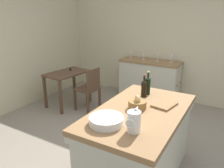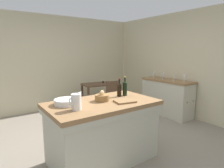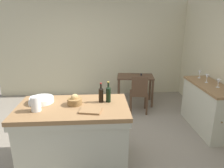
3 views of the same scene
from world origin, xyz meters
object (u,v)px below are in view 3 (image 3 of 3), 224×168
object	(u,v)px
pitcher	(36,104)
wine_bottle_dark	(108,94)
writing_desk	(135,80)
wine_glass_right	(200,73)
island_table	(74,132)
wine_bottle_amber	(101,94)
wash_bowl	(42,100)
wine_glass_middle	(207,77)
bread_basket	(75,101)
wine_glass_left	(219,82)
side_cabinet	(208,107)
wooden_chair	(139,93)
cutting_board	(90,110)

from	to	relation	value
pitcher	wine_bottle_dark	distance (m)	1.03
writing_desk	wine_glass_right	bearing A→B (deg)	-37.21
island_table	wine_bottle_amber	distance (m)	0.69
wash_bowl	wine_glass_middle	size ratio (longest dim) A/B	2.14
wash_bowl	bread_basket	distance (m)	0.51
pitcher	writing_desk	bearing A→B (deg)	53.08
pitcher	wine_bottle_amber	bearing A→B (deg)	16.72
island_table	wine_glass_left	xyz separation A→B (m)	(2.55, 0.68, 0.53)
wash_bowl	wine_bottle_amber	bearing A→B (deg)	-2.16
bread_basket	wine_bottle_amber	distance (m)	0.40
wine_bottle_amber	bread_basket	bearing A→B (deg)	-168.23
side_cabinet	wine_bottle_amber	world-z (taller)	wine_bottle_amber
wine_bottle_dark	wine_glass_left	xyz separation A→B (m)	(2.03, 0.56, -0.02)
wine_bottle_dark	wine_glass_left	distance (m)	2.10
wine_glass_middle	bread_basket	bearing A→B (deg)	-159.04
island_table	wine_bottle_amber	bearing A→B (deg)	17.64
pitcher	wine_glass_left	distance (m)	3.13
wooden_chair	wine_bottle_amber	bearing A→B (deg)	-120.10
wash_bowl	cutting_board	distance (m)	0.82
wooden_chair	wine_bottle_amber	xyz separation A→B (m)	(-0.89, -1.53, 0.54)
island_table	wine_bottle_amber	xyz separation A→B (m)	(0.41, 0.13, 0.54)
wine_bottle_amber	wine_glass_left	world-z (taller)	wine_bottle_amber
wine_glass_right	pitcher	bearing A→B (deg)	-153.93
cutting_board	wine_bottle_dark	distance (m)	0.43
bread_basket	wine_glass_left	world-z (taller)	bread_basket
wash_bowl	wine_glass_right	distance (m)	3.20
wash_bowl	pitcher	bearing A→B (deg)	-89.72
wooden_chair	bread_basket	size ratio (longest dim) A/B	4.27
island_table	wash_bowl	xyz separation A→B (m)	(-0.48, 0.16, 0.46)
side_cabinet	cutting_board	xyz separation A→B (m)	(-2.24, -1.03, 0.46)
wine_glass_left	wine_glass_middle	distance (m)	0.32
pitcher	wine_glass_left	bearing A→B (deg)	15.16
wine_bottle_dark	wine_glass_right	size ratio (longest dim) A/B	2.01
island_table	wine_bottle_dark	distance (m)	0.76
bread_basket	cutting_board	distance (m)	0.35
wooden_chair	wash_bowl	size ratio (longest dim) A/B	2.56
pitcher	wine_glass_right	world-z (taller)	pitcher
wine_bottle_amber	wine_glass_right	bearing A→B (deg)	29.64
pitcher	wine_glass_right	bearing A→B (deg)	26.07
wash_bowl	wooden_chair	bearing A→B (deg)	40.15
side_cabinet	wash_bowl	world-z (taller)	wash_bowl
island_table	wine_bottle_amber	size ratio (longest dim) A/B	5.37
bread_basket	wine_bottle_dark	world-z (taller)	wine_bottle_dark
wine_glass_right	wine_bottle_dark	bearing A→B (deg)	-148.82
side_cabinet	wine_glass_left	size ratio (longest dim) A/B	8.98
wine_glass_left	island_table	bearing A→B (deg)	-164.98
bread_basket	pitcher	bearing A→B (deg)	-159.64
side_cabinet	pitcher	world-z (taller)	pitcher
wine_bottle_dark	wine_bottle_amber	xyz separation A→B (m)	(-0.11, 0.01, -0.01)
island_table	wine_bottle_dark	xyz separation A→B (m)	(0.52, 0.12, 0.55)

